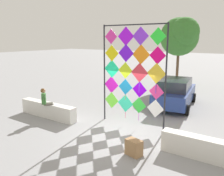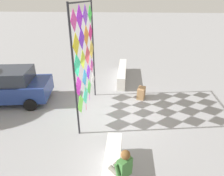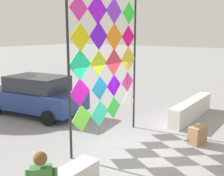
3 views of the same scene
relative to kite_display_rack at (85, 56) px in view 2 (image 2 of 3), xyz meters
name	(u,v)px [view 2 (image 2 of 3)]	position (x,y,z in m)	size (l,w,h in m)	color
ground	(114,114)	(-0.13, -1.18, -2.64)	(120.00, 120.00, 0.00)	gray
plaza_ledge_right	(122,73)	(3.95, -1.39, -2.26)	(3.62, 0.46, 0.76)	silver
kite_display_rack	(85,56)	(0.00, 0.00, 0.00)	(3.26, 0.15, 4.66)	#232328
seated_vendor	(121,168)	(-3.96, -1.65, -1.68)	(0.75, 0.76, 1.61)	#666056
parked_car	(4,86)	(0.56, 4.23, -1.78)	(2.60, 4.57, 1.68)	navy
cardboard_box_large	(141,93)	(1.49, -2.47, -2.35)	(0.57, 0.35, 0.57)	#9E754C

